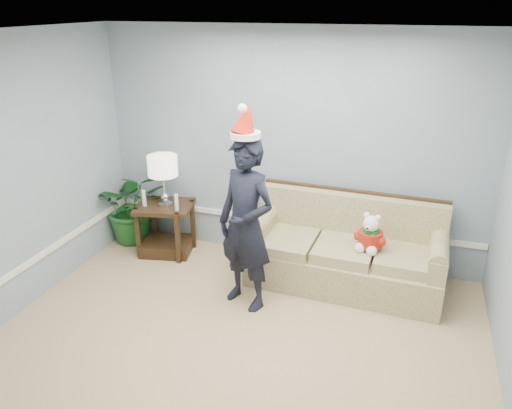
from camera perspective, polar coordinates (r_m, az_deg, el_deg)
The scene contains 10 objects.
room_shell at distance 3.53m, azimuth -6.31°, elevation -4.29°, with size 4.54×5.04×2.74m.
wainscot_trim at distance 5.36m, azimuth -12.37°, elevation -5.73°, with size 4.49×4.99×0.06m.
sofa at distance 5.59m, azimuth 10.19°, elevation -5.55°, with size 2.10×0.97×0.97m.
side_table at distance 6.28m, azimuth -10.20°, elevation -3.29°, with size 0.76×0.68×0.64m.
table_lamp at distance 5.94m, azimuth -10.61°, elevation 4.14°, with size 0.35×0.35×0.62m.
candle_pair at distance 6.00m, azimuth -10.91°, elevation 0.43°, with size 0.48×0.05×0.20m.
houseplant at distance 6.59m, azimuth -13.87°, elevation -0.11°, with size 0.87×0.76×0.97m, color #195520.
man at distance 4.89m, azimuth -1.14°, elevation -2.35°, with size 0.65×0.42×1.77m, color black.
santa_hat at distance 4.57m, azimuth -1.17°, elevation 9.40°, with size 0.39×0.41×0.34m.
teddy_bear at distance 5.30m, azimuth 12.94°, elevation -3.65°, with size 0.31×0.32×0.41m.
Camera 1 is at (1.34, -2.87, 2.92)m, focal length 35.00 mm.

